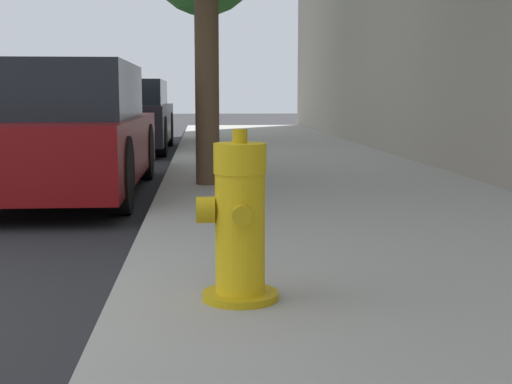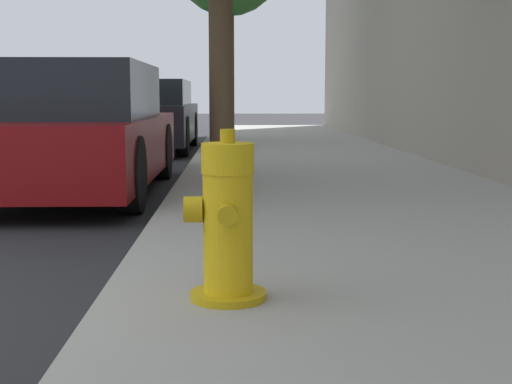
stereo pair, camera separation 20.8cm
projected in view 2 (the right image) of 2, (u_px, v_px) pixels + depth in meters
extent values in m
cube|color=#99968E|center=(488.00, 327.00, 3.13)|extent=(3.53, 40.00, 0.13)
cylinder|color=#C39C11|center=(228.00, 295.00, 3.34)|extent=(0.36, 0.36, 0.04)
cylinder|color=yellow|center=(228.00, 233.00, 3.30)|extent=(0.23, 0.23, 0.56)
cylinder|color=yellow|center=(228.00, 158.00, 3.25)|extent=(0.24, 0.24, 0.14)
cylinder|color=#C39C11|center=(228.00, 136.00, 3.24)|extent=(0.07, 0.07, 0.06)
cylinder|color=#C39C11|center=(228.00, 215.00, 3.13)|extent=(0.09, 0.07, 0.09)
cylinder|color=#C39C11|center=(228.00, 204.00, 3.44)|extent=(0.09, 0.07, 0.09)
cylinder|color=#C39C11|center=(193.00, 209.00, 3.28)|extent=(0.09, 0.12, 0.12)
cube|color=maroon|center=(78.00, 147.00, 7.84)|extent=(1.73, 4.46, 0.64)
cube|color=black|center=(72.00, 91.00, 7.59)|extent=(1.59, 2.45, 0.58)
cylinder|color=black|center=(41.00, 152.00, 9.21)|extent=(0.20, 0.72, 0.72)
cylinder|color=black|center=(162.00, 151.00, 9.26)|extent=(0.20, 0.72, 0.72)
cylinder|color=black|center=(132.00, 175.00, 6.52)|extent=(0.20, 0.72, 0.72)
cube|color=black|center=(146.00, 123.00, 13.97)|extent=(1.81, 4.41, 0.71)
cube|color=black|center=(144.00, 92.00, 13.71)|extent=(1.66, 2.43, 0.47)
cylinder|color=black|center=(116.00, 129.00, 15.32)|extent=(0.20, 0.72, 0.72)
cylinder|color=black|center=(192.00, 129.00, 15.37)|extent=(0.20, 0.72, 0.72)
cylinder|color=black|center=(90.00, 136.00, 12.61)|extent=(0.20, 0.72, 0.72)
cylinder|color=black|center=(183.00, 136.00, 12.66)|extent=(0.20, 0.72, 0.72)
cylinder|color=brown|center=(221.00, 62.00, 7.52)|extent=(0.25, 0.25, 2.60)
cylinder|color=brown|center=(229.00, 69.00, 15.27)|extent=(0.23, 0.23, 3.03)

